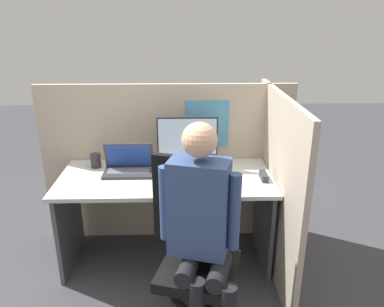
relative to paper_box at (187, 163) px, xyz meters
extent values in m
plane|color=#3D3D42|center=(-0.17, -0.55, -0.77)|extent=(12.00, 12.00, 0.00)
cube|color=tan|center=(-0.17, 0.19, -0.08)|extent=(2.12, 0.04, 1.38)
cube|color=#4C8EB7|center=(0.17, 0.17, 0.28)|extent=(0.35, 0.01, 0.39)
cube|color=tan|center=(0.67, -0.26, -0.08)|extent=(0.04, 1.36, 1.38)
cube|color=#B7B7B2|center=(-0.17, -0.19, -0.04)|extent=(1.62, 0.72, 0.03)
cube|color=#4C4C51|center=(-0.94, -0.19, -0.42)|extent=(0.03, 0.61, 0.72)
cube|color=#4C4C51|center=(0.61, -0.19, -0.42)|extent=(0.03, 0.61, 0.72)
cube|color=white|center=(0.00, 0.00, 0.00)|extent=(0.29, 0.25, 0.05)
cylinder|color=#232328|center=(0.00, 0.00, 0.03)|extent=(0.18, 0.18, 0.01)
cylinder|color=#232328|center=(0.00, 0.00, 0.06)|extent=(0.04, 0.04, 0.05)
cube|color=#232328|center=(0.00, 0.00, 0.23)|extent=(0.48, 0.02, 0.31)
cube|color=silver|center=(0.00, -0.01, 0.23)|extent=(0.45, 0.00, 0.29)
cube|color=#2D2D33|center=(-0.46, -0.14, -0.02)|extent=(0.38, 0.21, 0.02)
cube|color=#5B5B60|center=(-0.46, -0.12, -0.01)|extent=(0.32, 0.12, 0.00)
cube|color=#2D2D33|center=(-0.46, -0.06, 0.10)|extent=(0.38, 0.06, 0.21)
cube|color=#1E3D93|center=(-0.46, -0.06, 0.10)|extent=(0.33, 0.05, 0.18)
ellipsoid|color=black|center=(-0.21, -0.23, -0.01)|extent=(0.07, 0.05, 0.04)
cube|color=#2D2D33|center=(0.56, -0.26, 0.00)|extent=(0.05, 0.14, 0.05)
cone|color=orange|center=(0.20, -0.38, 0.00)|extent=(0.05, 0.14, 0.05)
cylinder|color=green|center=(0.20, -0.30, 0.00)|extent=(0.03, 0.02, 0.03)
cylinder|color=gray|center=(0.05, -0.89, -0.56)|extent=(0.05, 0.05, 0.35)
cube|color=black|center=(0.05, -0.89, -0.36)|extent=(0.57, 0.57, 0.07)
cube|color=black|center=(-0.02, -0.64, -0.01)|extent=(0.43, 0.17, 0.62)
cylinder|color=black|center=(0.00, -0.96, -0.27)|extent=(0.18, 0.30, 0.11)
cylinder|color=black|center=(0.17, -1.01, -0.27)|extent=(0.18, 0.30, 0.11)
cube|color=#334775|center=(0.05, -0.89, 0.08)|extent=(0.38, 0.29, 0.59)
sphere|color=#D8A884|center=(0.05, -0.89, 0.49)|extent=(0.20, 0.20, 0.20)
cylinder|color=#334775|center=(-0.14, -0.83, 0.08)|extent=(0.07, 0.07, 0.47)
cylinder|color=#334775|center=(0.25, -0.94, 0.08)|extent=(0.07, 0.07, 0.47)
cylinder|color=#28282D|center=(-0.73, 0.01, 0.03)|extent=(0.08, 0.08, 0.11)
camera|label=1|loc=(-0.04, -2.80, 1.13)|focal=35.00mm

